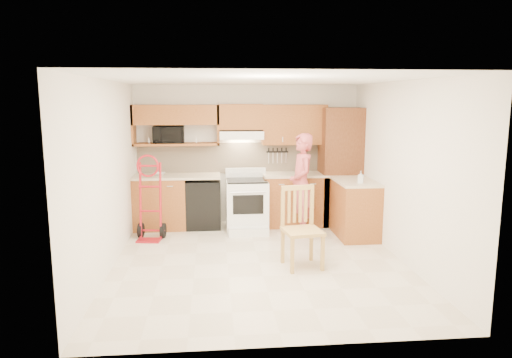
{
  "coord_description": "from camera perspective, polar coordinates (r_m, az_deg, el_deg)",
  "views": [
    {
      "loc": [
        -0.63,
        -6.2,
        2.26
      ],
      "look_at": [
        0.0,
        0.5,
        1.1
      ],
      "focal_mm": 32.92,
      "sensor_mm": 36.0,
      "label": 1
    }
  ],
  "objects": [
    {
      "name": "wall_right",
      "position": [
        6.81,
        17.49,
        0.8
      ],
      "size": [
        0.02,
        4.5,
        2.5
      ],
      "primitive_type": "cube",
      "color": "white",
      "rests_on": "ground"
    },
    {
      "name": "ceiling",
      "position": [
        6.24,
        0.44,
        12.07
      ],
      "size": [
        4.0,
        4.5,
        0.02
      ],
      "primitive_type": "cube",
      "color": "white",
      "rests_on": "ground"
    },
    {
      "name": "pantry_tall",
      "position": [
        8.55,
        10.16,
        1.48
      ],
      "size": [
        0.7,
        0.6,
        2.1
      ],
      "primitive_type": "cube",
      "color": "brown",
      "rests_on": "ground"
    },
    {
      "name": "countertop_right",
      "position": [
        8.39,
        4.73,
        0.55
      ],
      "size": [
        1.14,
        0.63,
        0.04
      ],
      "primitive_type": "cube",
      "color": "beige",
      "rests_on": "lower_cab_right"
    },
    {
      "name": "bowl",
      "position": [
        8.31,
        -11.68,
        0.6
      ],
      "size": [
        0.24,
        0.24,
        0.05
      ],
      "primitive_type": "imported",
      "rotation": [
        0.0,
        0.0,
        -0.21
      ],
      "color": "white",
      "rests_on": "countertop_left"
    },
    {
      "name": "dishwasher",
      "position": [
        8.36,
        -6.41,
        -2.97
      ],
      "size": [
        0.6,
        0.6,
        0.85
      ],
      "primitive_type": "cube",
      "color": "black",
      "rests_on": "ground"
    },
    {
      "name": "microwave",
      "position": [
        8.35,
        -10.57,
        5.34
      ],
      "size": [
        0.55,
        0.38,
        0.3
      ],
      "primitive_type": "imported",
      "rotation": [
        0.0,
        0.0,
        0.04
      ],
      "color": "black",
      "rests_on": "upper_shelf_mw"
    },
    {
      "name": "upper_cab_left",
      "position": [
        8.32,
        -9.72,
        7.71
      ],
      "size": [
        1.5,
        0.33,
        0.34
      ],
      "primitive_type": "cube",
      "color": "#9E582A",
      "rests_on": "wall_back"
    },
    {
      "name": "hand_truck",
      "position": [
        7.71,
        -12.86,
        -2.73
      ],
      "size": [
        0.55,
        0.51,
        1.25
      ],
      "primitive_type": null,
      "rotation": [
        0.0,
        0.0,
        -0.14
      ],
      "color": "#AF1621",
      "rests_on": "ground"
    },
    {
      "name": "soap_bottle",
      "position": [
        7.58,
        12.61,
        0.24
      ],
      "size": [
        0.11,
        0.11,
        0.19
      ],
      "primitive_type": "imported",
      "rotation": [
        0.0,
        0.0,
        -0.37
      ],
      "color": "white",
      "rests_on": "countertop_return"
    },
    {
      "name": "range",
      "position": [
        8.05,
        -1.09,
        -2.68
      ],
      "size": [
        0.71,
        0.93,
        1.05
      ],
      "primitive_type": null,
      "color": "white",
      "rests_on": "ground"
    },
    {
      "name": "upper_shelf_mw",
      "position": [
        8.35,
        -9.62,
        4.21
      ],
      "size": [
        1.5,
        0.33,
        0.04
      ],
      "primitive_type": "cube",
      "color": "#9E582A",
      "rests_on": "wall_back"
    },
    {
      "name": "upper_cab_center",
      "position": [
        8.31,
        -1.86,
        7.56
      ],
      "size": [
        0.76,
        0.33,
        0.44
      ],
      "primitive_type": "cube",
      "color": "#9E582A",
      "rests_on": "wall_back"
    },
    {
      "name": "person",
      "position": [
        7.82,
        5.55,
        -0.66
      ],
      "size": [
        0.45,
        0.65,
        1.7
      ],
      "primitive_type": "imported",
      "rotation": [
        0.0,
        0.0,
        -1.49
      ],
      "color": "#C45052",
      "rests_on": "ground"
    },
    {
      "name": "cab_return_right",
      "position": [
        7.92,
        11.92,
        -3.65
      ],
      "size": [
        0.6,
        1.0,
        0.9
      ],
      "primitive_type": "cube",
      "color": "#9E582A",
      "rests_on": "ground"
    },
    {
      "name": "countertop_return",
      "position": [
        7.83,
        12.04,
        -0.3
      ],
      "size": [
        0.63,
        1.0,
        0.04
      ],
      "primitive_type": "cube",
      "color": "beige",
      "rests_on": "cab_return_right"
    },
    {
      "name": "range_hood",
      "position": [
        8.26,
        -1.82,
        5.4
      ],
      "size": [
        0.76,
        0.46,
        0.14
      ],
      "primitive_type": "cube",
      "color": "white",
      "rests_on": "wall_back"
    },
    {
      "name": "lower_cab_right",
      "position": [
        8.48,
        4.68,
        -2.59
      ],
      "size": [
        1.14,
        0.6,
        0.9
      ],
      "primitive_type": "cube",
      "color": "#9E582A",
      "rests_on": "ground"
    },
    {
      "name": "upper_cab_right",
      "position": [
        8.43,
        4.65,
        6.61
      ],
      "size": [
        1.14,
        0.33,
        0.7
      ],
      "primitive_type": "cube",
      "color": "#9E582A",
      "rests_on": "wall_back"
    },
    {
      "name": "wall_left",
      "position": [
        6.43,
        -17.69,
        0.28
      ],
      "size": [
        0.02,
        4.5,
        2.5
      ],
      "primitive_type": "cube",
      "color": "white",
      "rests_on": "ground"
    },
    {
      "name": "floor",
      "position": [
        6.63,
        0.41,
        -10.23
      ],
      "size": [
        4.0,
        4.5,
        0.02
      ],
      "primitive_type": "cube",
      "color": "beige",
      "rests_on": "ground"
    },
    {
      "name": "knife_strip",
      "position": [
        8.55,
        2.61,
        2.91
      ],
      "size": [
        0.4,
        0.05,
        0.29
      ],
      "primitive_type": null,
      "color": "black",
      "rests_on": "backsplash"
    },
    {
      "name": "backsplash",
      "position": [
        8.53,
        -1.09,
        2.63
      ],
      "size": [
        3.92,
        0.03,
        0.55
      ],
      "primitive_type": "cube",
      "color": "#CDB291",
      "rests_on": "wall_back"
    },
    {
      "name": "countertop_left",
      "position": [
        8.29,
        -9.58,
        0.33
      ],
      "size": [
        1.5,
        0.63,
        0.04
      ],
      "primitive_type": "cube",
      "color": "beige",
      "rests_on": "lower_cab_left"
    },
    {
      "name": "wall_back",
      "position": [
        8.55,
        -1.1,
        2.98
      ],
      "size": [
        4.0,
        0.02,
        2.5
      ],
      "primitive_type": "cube",
      "color": "white",
      "rests_on": "ground"
    },
    {
      "name": "lower_cab_left",
      "position": [
        8.4,
        -11.54,
        -2.87
      ],
      "size": [
        0.9,
        0.6,
        0.9
      ],
      "primitive_type": "cube",
      "color": "#9E582A",
      "rests_on": "ground"
    },
    {
      "name": "wall_front",
      "position": [
        4.12,
        3.59,
        -4.43
      ],
      "size": [
        4.0,
        0.02,
        2.5
      ],
      "primitive_type": "cube",
      "color": "white",
      "rests_on": "ground"
    },
    {
      "name": "dining_chair",
      "position": [
        6.35,
        5.67,
        -5.95
      ],
      "size": [
        0.56,
        0.6,
        1.09
      ],
      "primitive_type": null,
      "rotation": [
        0.0,
        0.0,
        0.15
      ],
      "color": "tan",
      "rests_on": "ground"
    }
  ]
}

